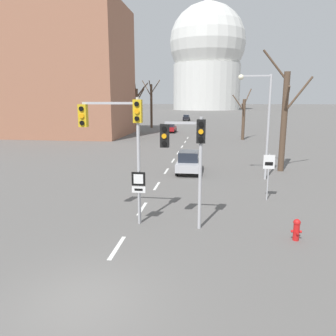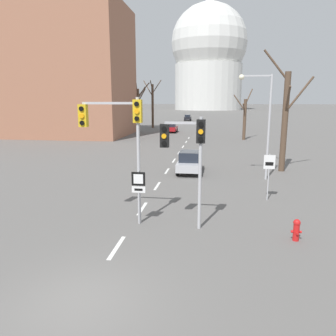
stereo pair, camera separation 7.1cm
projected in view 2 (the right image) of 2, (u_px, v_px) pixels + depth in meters
The scene contains 25 objects.
ground_plane at pixel (81, 302), 8.96m from camera, with size 800.00×800.00×0.00m, color #5E5B59.
lane_stripe_0 at pixel (117, 247), 12.26m from camera, with size 0.16×2.00×0.01m, color silver.
lane_stripe_1 at pixel (142, 209), 16.62m from camera, with size 0.16×2.00×0.01m, color silver.
lane_stripe_2 at pixel (157, 186), 20.98m from camera, with size 0.16×2.00×0.01m, color silver.
lane_stripe_3 at pixel (167, 171), 25.35m from camera, with size 0.16×2.00×0.01m, color silver.
lane_stripe_4 at pixel (174, 160), 29.71m from camera, with size 0.16×2.00×0.01m, color silver.
lane_stripe_5 at pixel (179, 153), 34.07m from camera, with size 0.16×2.00×0.01m, color silver.
lane_stripe_6 at pixel (183, 147), 38.43m from camera, with size 0.16×2.00×0.01m, color silver.
lane_stripe_7 at pixel (186, 142), 42.80m from camera, with size 0.16×2.00×0.01m, color silver.
lane_stripe_8 at pixel (189, 138), 47.16m from camera, with size 0.16×2.00×0.01m, color silver.
traffic_signal_centre_tall at pixel (119, 129), 13.94m from camera, with size 2.76×0.34×5.53m.
traffic_signal_near_right at pixel (188, 145), 13.42m from camera, with size 1.85×0.34×4.75m.
route_sign_post at pixel (139, 188), 14.26m from camera, with size 0.60×0.08×2.42m.
speed_limit_sign at pixel (269, 169), 17.66m from camera, with size 0.60×0.08×2.57m.
fire_hydrant at pixel (296, 229), 12.78m from camera, with size 0.40×0.34×0.88m.
street_lamp_right at pixel (263, 115), 21.87m from camera, with size 2.20×0.36×7.06m.
sedan_near_left at pixel (171, 128), 54.85m from camera, with size 1.85×3.90×1.66m.
sedan_near_right at pixel (188, 118), 85.33m from camera, with size 1.70×4.11×1.61m.
sedan_mid_centre at pixel (189, 162), 24.69m from camera, with size 1.77×4.01×1.65m.
bare_tree_left_near at pixel (138, 107), 57.36m from camera, with size 2.59×2.14×8.96m.
bare_tree_right_near at pixel (285, 118), 24.55m from camera, with size 3.77×1.74×9.02m.
bare_tree_left_far at pixel (152, 104), 63.20m from camera, with size 4.04×4.33×9.15m.
bare_tree_right_far at pixel (245, 117), 44.47m from camera, with size 2.70×3.07×6.92m.
capitol_dome at pixel (209, 57), 173.29m from camera, with size 39.64×39.64×55.99m.
apartment_block_left at pixel (67, 72), 49.20m from camera, with size 18.00×14.00×19.00m, color #9E664C.
Camera 2 is at (3.46, -7.61, 5.44)m, focal length 35.00 mm.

